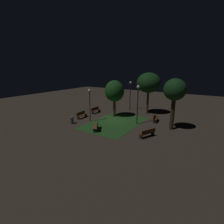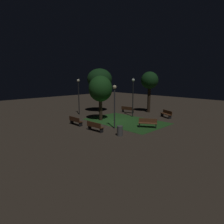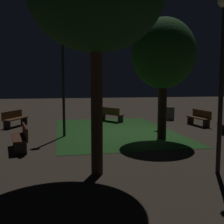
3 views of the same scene
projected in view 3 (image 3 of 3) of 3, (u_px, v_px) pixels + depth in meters
The scene contains 11 objects.
ground_plane at pixel (138, 133), 13.22m from camera, with size 60.00×60.00×0.00m, color #3D3328.
grass_lawn at pixel (114, 130), 13.94m from camera, with size 8.82×5.70×0.01m, color #23511E.
bench_front_left at pixel (199, 117), 15.47m from camera, with size 1.83×0.59×0.88m.
bench_front_right at pixel (15, 118), 15.06m from camera, with size 1.83×1.20×0.88m.
bench_path_side at pixel (111, 114), 17.18m from camera, with size 1.78×1.37×0.88m.
bench_back_row at pixel (21, 137), 9.95m from camera, with size 1.86×0.81×0.88m.
tree_tall_center at pixel (163, 54), 11.49m from camera, with size 2.67×2.67×5.10m.
lamp_post_plaza_east at pixel (63, 65), 12.10m from camera, with size 0.36×0.36×4.75m.
lamp_post_near_wall at pixel (163, 74), 15.39m from camera, with size 0.36×0.36×4.19m.
lamp_post_plaza_west at pixel (223, 54), 7.06m from camera, with size 0.36×0.36×4.66m.
trash_bin at pixel (170, 113), 17.83m from camera, with size 0.50×0.50×0.85m, color #4C4C4C.
Camera 3 is at (-12.55, 3.73, 2.43)m, focal length 44.23 mm.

